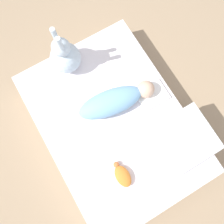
% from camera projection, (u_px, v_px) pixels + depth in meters
% --- Properties ---
extents(ground_plane, '(12.00, 12.00, 0.00)m').
position_uv_depth(ground_plane, '(113.00, 127.00, 1.76)').
color(ground_plane, '#9E8466').
extents(bed_mattress, '(1.35, 0.97, 0.21)m').
position_uv_depth(bed_mattress, '(113.00, 125.00, 1.65)').
color(bed_mattress, white).
rests_on(bed_mattress, ground_plane).
extents(burp_cloth, '(0.17, 0.21, 0.02)m').
position_uv_depth(burp_cloth, '(152.00, 95.00, 1.58)').
color(burp_cloth, white).
rests_on(burp_cloth, bed_mattress).
extents(swaddled_baby, '(0.25, 0.57, 0.14)m').
position_uv_depth(swaddled_baby, '(116.00, 101.00, 1.51)').
color(swaddled_baby, '#7FB7E5').
rests_on(swaddled_baby, bed_mattress).
extents(pillow, '(0.35, 0.40, 0.11)m').
position_uv_depth(pillow, '(182.00, 140.00, 1.47)').
color(pillow, white).
rests_on(pillow, bed_mattress).
extents(bunny_plush, '(0.22, 0.22, 0.41)m').
position_uv_depth(bunny_plush, '(65.00, 56.00, 1.51)').
color(bunny_plush, silver).
rests_on(bunny_plush, bed_mattress).
extents(turtle_plush, '(0.18, 0.09, 0.06)m').
position_uv_depth(turtle_plush, '(122.00, 175.00, 1.44)').
color(turtle_plush, orange).
rests_on(turtle_plush, bed_mattress).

